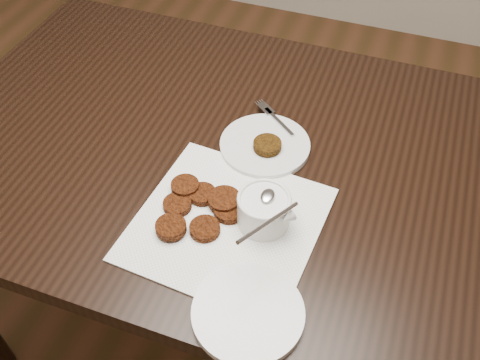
# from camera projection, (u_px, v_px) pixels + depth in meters

# --- Properties ---
(table) EXTENTS (1.39, 0.89, 0.75)m
(table) POSITION_uv_depth(u_px,v_px,m) (239.00, 252.00, 1.45)
(table) COLOR black
(table) RESTS_ON floor
(napkin) EXTENTS (0.36, 0.36, 0.00)m
(napkin) POSITION_uv_depth(u_px,v_px,m) (227.00, 223.00, 1.04)
(napkin) COLOR white
(napkin) RESTS_ON table
(sauce_ramekin) EXTENTS (0.13, 0.13, 0.14)m
(sauce_ramekin) POSITION_uv_depth(u_px,v_px,m) (264.00, 198.00, 0.99)
(sauce_ramekin) COLOR white
(sauce_ramekin) RESTS_ON napkin
(patty_cluster) EXTENTS (0.23, 0.23, 0.02)m
(patty_cluster) POSITION_uv_depth(u_px,v_px,m) (198.00, 206.00, 1.05)
(patty_cluster) COLOR #6A2B0E
(patty_cluster) RESTS_ON napkin
(plate_with_patty) EXTENTS (0.27, 0.27, 0.03)m
(plate_with_patty) POSITION_uv_depth(u_px,v_px,m) (265.00, 143.00, 1.17)
(plate_with_patty) COLOR silver
(plate_with_patty) RESTS_ON table
(plate_empty) EXTENTS (0.25, 0.25, 0.01)m
(plate_empty) POSITION_uv_depth(u_px,v_px,m) (248.00, 313.00, 0.90)
(plate_empty) COLOR white
(plate_empty) RESTS_ON table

